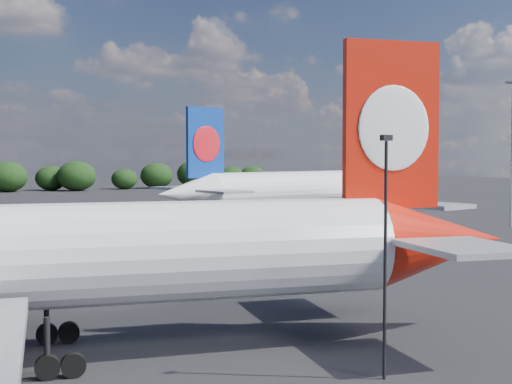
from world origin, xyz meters
name	(u,v)px	position (x,y,z in m)	size (l,w,h in m)	color
qantas_airliner	(39,260)	(-1.09, 3.95, 5.29)	(53.01, 50.68, 17.38)	white
china_southern_airliner	(310,189)	(52.02, 60.45, 5.27)	(52.91, 50.51, 17.30)	white
apron_lamp_post	(385,244)	(12.68, -6.92, 6.48)	(0.55, 0.30, 11.64)	black
floodlight_mast_near	(512,132)	(74.57, 40.86, 13.98)	(1.60, 1.60, 21.48)	#94989C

